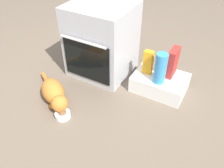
% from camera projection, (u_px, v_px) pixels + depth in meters
% --- Properties ---
extents(ground, '(8.00, 8.00, 0.00)m').
position_uv_depth(ground, '(85.00, 88.00, 2.31)').
color(ground, '#6B5B4C').
extents(oven, '(0.61, 0.63, 0.75)m').
position_uv_depth(oven, '(102.00, 40.00, 2.33)').
color(oven, '#B7BABF').
rests_on(oven, ground).
extents(pantry_cabinet, '(0.51, 0.37, 0.17)m').
position_uv_depth(pantry_cabinet, '(160.00, 83.00, 2.24)').
color(pantry_cabinet, white).
rests_on(pantry_cabinet, ground).
extents(food_bowl, '(0.14, 0.14, 0.08)m').
position_uv_depth(food_bowl, '(63.00, 114.00, 1.98)').
color(food_bowl, white).
rests_on(food_bowl, ground).
extents(cat, '(0.61, 0.43, 0.22)m').
position_uv_depth(cat, '(54.00, 93.00, 2.07)').
color(cat, '#C6752D').
rests_on(cat, ground).
extents(cereal_box, '(0.07, 0.18, 0.28)m').
position_uv_depth(cereal_box, '(172.00, 62.00, 2.13)').
color(cereal_box, '#B72D28').
rests_on(cereal_box, pantry_cabinet).
extents(juice_carton, '(0.09, 0.06, 0.24)m').
position_uv_depth(juice_carton, '(148.00, 62.00, 2.16)').
color(juice_carton, orange).
rests_on(juice_carton, pantry_cabinet).
extents(water_bottle, '(0.11, 0.11, 0.30)m').
position_uv_depth(water_bottle, '(160.00, 68.00, 2.03)').
color(water_bottle, '#388CD1').
rests_on(water_bottle, pantry_cabinet).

